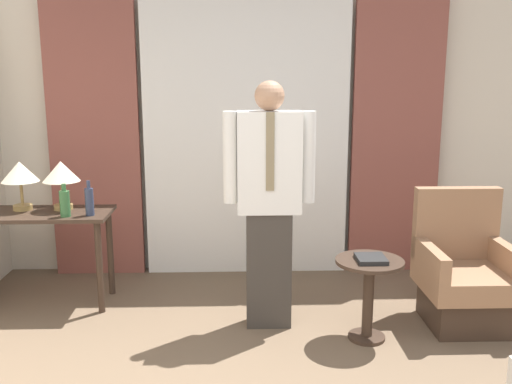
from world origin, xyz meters
name	(u,v)px	position (x,y,z in m)	size (l,w,h in m)	color
wall_back	(246,125)	(0.00, 3.22, 1.35)	(10.00, 0.06, 2.70)	silver
curtain_sheer_center	(246,133)	(0.00, 3.09, 1.29)	(1.82, 0.06, 2.58)	white
curtain_drape_left	(94,133)	(-1.35, 3.09, 1.29)	(0.79, 0.06, 2.58)	brown
curtain_drape_right	(396,132)	(1.35, 3.09, 1.29)	(0.79, 0.06, 2.58)	brown
desk	(41,228)	(-1.62, 2.37, 0.62)	(1.09, 0.50, 0.75)	#38281E
table_lamp_left	(20,174)	(-1.78, 2.46, 1.04)	(0.29, 0.29, 0.39)	#9E7F47
table_lamp_right	(61,174)	(-1.46, 2.46, 1.04)	(0.29, 0.29, 0.39)	#9E7F47
bottle_near_edge	(89,201)	(-1.20, 2.26, 0.86)	(0.06, 0.06, 0.27)	#2D3851
bottle_by_lamp	(65,203)	(-1.38, 2.23, 0.86)	(0.08, 0.08, 0.25)	#336638
person	(269,197)	(0.14, 1.93, 0.96)	(0.64, 0.21, 1.77)	#38332D
armchair	(464,279)	(1.57, 1.91, 0.34)	(0.64, 0.64, 0.98)	#38281E
side_table	(369,286)	(0.81, 1.67, 0.39)	(0.46, 0.46, 0.58)	#38281E
book	(371,259)	(0.81, 1.65, 0.59)	(0.19, 0.21, 0.03)	black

